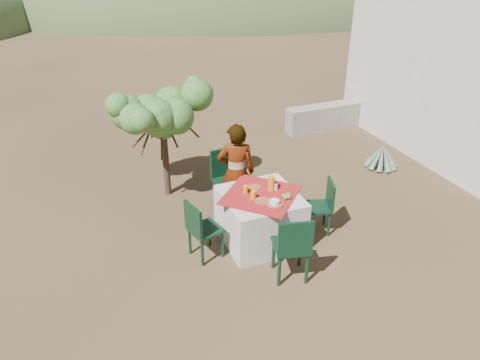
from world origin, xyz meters
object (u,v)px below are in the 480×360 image
(table, at_px, (260,218))
(chair_far, at_px, (227,176))
(chair_near, at_px, (293,246))
(agave, at_px, (382,157))
(person, at_px, (236,172))
(shrub_tree, at_px, (165,117))
(chair_left, at_px, (201,228))
(guesthouse, at_px, (478,69))
(juice_pitcher, at_px, (271,183))
(chair_right, at_px, (323,204))

(table, relative_size, chair_far, 1.34)
(chair_near, relative_size, agave, 1.46)
(person, relative_size, shrub_tree, 0.91)
(chair_far, distance_m, shrub_tree, 1.35)
(chair_left, distance_m, shrub_tree, 2.10)
(table, height_order, guesthouse, guesthouse)
(table, xyz_separation_m, guesthouse, (5.46, 1.67, 1.12))
(table, relative_size, chair_left, 1.51)
(shrub_tree, bearing_deg, guesthouse, -1.64)
(chair_left, bearing_deg, person, -60.59)
(chair_left, bearing_deg, chair_near, -147.41)
(agave, bearing_deg, table, -157.94)
(shrub_tree, distance_m, guesthouse, 6.29)
(table, distance_m, chair_left, 0.90)
(juice_pitcher, bearing_deg, guesthouse, 17.03)
(table, xyz_separation_m, shrub_tree, (-0.83, 1.85, 0.96))
(chair_right, bearing_deg, chair_near, -29.55)
(chair_near, height_order, agave, chair_near)
(table, relative_size, person, 0.84)
(chair_near, distance_m, chair_left, 1.26)
(person, bearing_deg, juice_pitcher, 131.49)
(chair_right, relative_size, shrub_tree, 0.48)
(chair_right, relative_size, agave, 1.26)
(agave, bearing_deg, chair_far, -176.73)
(chair_left, relative_size, guesthouse, 0.21)
(person, height_order, shrub_tree, shrub_tree)
(table, bearing_deg, chair_far, 94.77)
(chair_right, xyz_separation_m, person, (-1.02, 0.83, 0.32))
(person, height_order, juice_pitcher, person)
(chair_left, xyz_separation_m, shrub_tree, (0.07, 1.91, 0.87))
(shrub_tree, height_order, guesthouse, guesthouse)
(agave, bearing_deg, juice_pitcher, -157.63)
(chair_near, xyz_separation_m, shrub_tree, (-0.85, 2.78, 0.82))
(chair_far, relative_size, chair_right, 1.18)
(shrub_tree, relative_size, guesthouse, 0.41)
(chair_right, distance_m, agave, 2.53)
(agave, bearing_deg, chair_near, -144.56)
(shrub_tree, bearing_deg, juice_pitcher, -60.47)
(juice_pitcher, bearing_deg, chair_left, -173.81)
(chair_right, xyz_separation_m, juice_pitcher, (-0.76, 0.17, 0.41))
(chair_near, bearing_deg, chair_far, -72.74)
(guesthouse, bearing_deg, chair_near, -154.47)
(table, distance_m, chair_far, 1.08)
(chair_near, xyz_separation_m, chair_left, (-0.91, 0.87, -0.05))
(chair_far, distance_m, chair_near, 1.99)
(agave, relative_size, guesthouse, 0.15)
(chair_left, relative_size, shrub_tree, 0.51)
(chair_left, relative_size, agave, 1.33)
(chair_right, bearing_deg, chair_left, -72.52)
(chair_right, bearing_deg, table, -77.79)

